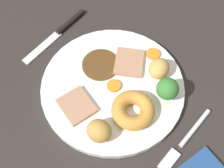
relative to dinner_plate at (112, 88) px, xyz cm
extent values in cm
cube|color=#2B2623|center=(-3.66, -0.18, -2.50)|extent=(120.00, 84.00, 3.60)
cylinder|color=white|center=(0.00, 0.00, 0.00)|extent=(28.80, 28.80, 1.40)
cylinder|color=#563819|center=(5.09, -2.40, 0.85)|extent=(7.79, 7.79, 0.30)
cube|color=tan|center=(2.29, 7.77, 1.10)|extent=(7.82, 7.16, 0.80)
cube|color=tan|center=(0.86, -6.53, 1.10)|extent=(8.41, 8.69, 0.80)
torus|color=#C68938|center=(-6.76, 1.91, 2.06)|extent=(8.20, 8.20, 2.73)
ellipsoid|color=tan|center=(-5.19, -8.43, 2.54)|extent=(4.95, 5.50, 3.68)
ellipsoid|color=#BC8C42|center=(-4.86, 9.28, 2.74)|extent=(5.41, 5.08, 4.07)
cylinder|color=orange|center=(-1.62, -11.52, 0.96)|extent=(2.90, 2.90, 0.51)
cylinder|color=orange|center=(-0.28, 0.05, 1.03)|extent=(2.74, 2.74, 0.66)
cylinder|color=#8CB766|center=(-9.46, -4.94, 1.57)|extent=(1.21, 1.21, 1.74)
sphere|color=#387A33|center=(-9.46, -4.94, 3.94)|extent=(4.29, 4.29, 4.29)
cylinder|color=silver|center=(-17.45, -3.65, -0.25)|extent=(1.04, 9.51, 0.90)
cube|color=silver|center=(-17.32, 4.60, -0.40)|extent=(2.07, 4.53, 0.60)
cylinder|color=black|center=(18.60, -7.17, -0.10)|extent=(1.31, 8.51, 1.20)
cube|color=silver|center=(18.48, 1.83, -0.50)|extent=(1.83, 10.52, 0.40)
camera|label=1|loc=(-19.96, 23.62, 55.75)|focal=50.74mm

